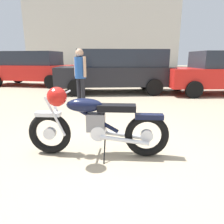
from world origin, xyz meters
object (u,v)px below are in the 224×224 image
object	(u,v)px
blue_hatchback_right	(219,73)
red_hatchback_near	(117,70)
bystander	(80,73)
silver_sedan_mid	(30,67)
vintage_motorcycle	(93,124)

from	to	relation	value
blue_hatchback_right	red_hatchback_near	bearing A→B (deg)	172.06
bystander	red_hatchback_near	distance (m)	3.07
silver_sedan_mid	blue_hatchback_right	world-z (taller)	silver_sedan_mid
vintage_motorcycle	red_hatchback_near	size ratio (longest dim) A/B	0.43
silver_sedan_mid	red_hatchback_near	size ratio (longest dim) A/B	0.99
vintage_motorcycle	silver_sedan_mid	world-z (taller)	silver_sedan_mid
silver_sedan_mid	red_hatchback_near	xyz separation A→B (m)	(4.70, -1.85, 0.00)
bystander	silver_sedan_mid	size ratio (longest dim) A/B	0.34
vintage_motorcycle	red_hatchback_near	bearing A→B (deg)	-90.93
vintage_motorcycle	blue_hatchback_right	distance (m)	7.08
blue_hatchback_right	vintage_motorcycle	bearing A→B (deg)	-132.35
red_hatchback_near	vintage_motorcycle	bearing A→B (deg)	82.27
blue_hatchback_right	bystander	bearing A→B (deg)	-156.80
silver_sedan_mid	blue_hatchback_right	xyz separation A→B (m)	(8.80, -1.91, -0.10)
red_hatchback_near	blue_hatchback_right	world-z (taller)	red_hatchback_near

